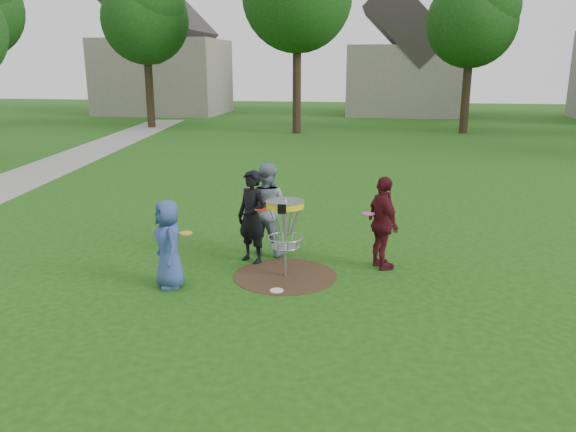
% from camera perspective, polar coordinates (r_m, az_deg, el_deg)
% --- Properties ---
extents(ground, '(100.00, 100.00, 0.00)m').
position_cam_1_polar(ground, '(9.82, -0.29, -6.09)').
color(ground, '#19470F').
rests_on(ground, ground).
extents(dirt_patch, '(1.80, 1.80, 0.01)m').
position_cam_1_polar(dirt_patch, '(9.82, -0.29, -6.07)').
color(dirt_patch, '#47331E').
rests_on(dirt_patch, ground).
extents(concrete_path, '(7.75, 39.92, 0.02)m').
position_cam_1_polar(concrete_path, '(20.87, -24.45, 3.90)').
color(concrete_path, '#9E9E99').
rests_on(concrete_path, ground).
extents(player_blue, '(0.79, 0.86, 1.47)m').
position_cam_1_polar(player_blue, '(9.33, -12.04, -2.80)').
color(player_blue, '#314887').
rests_on(player_blue, ground).
extents(player_black, '(0.75, 0.67, 1.72)m').
position_cam_1_polar(player_black, '(10.29, -3.69, -0.10)').
color(player_black, black).
rests_on(player_black, ground).
extents(player_grey, '(1.01, 0.87, 1.79)m').
position_cam_1_polar(player_grey, '(10.73, -2.20, 0.74)').
color(player_grey, gray).
rests_on(player_grey, ground).
extents(player_maroon, '(0.81, 1.06, 1.68)m').
position_cam_1_polar(player_maroon, '(10.08, 9.63, -0.73)').
color(player_maroon, '#4F121A').
rests_on(player_maroon, ground).
extents(disc_on_grass, '(0.22, 0.22, 0.02)m').
position_cam_1_polar(disc_on_grass, '(9.18, -1.15, -7.59)').
color(disc_on_grass, white).
rests_on(disc_on_grass, ground).
extents(disc_golf_basket, '(0.66, 0.67, 1.38)m').
position_cam_1_polar(disc_golf_basket, '(9.50, -0.29, -0.35)').
color(disc_golf_basket, '#9EA0A5').
rests_on(disc_golf_basket, ground).
extents(held_discs, '(3.14, 1.78, 0.22)m').
position_cam_1_polar(held_discs, '(9.85, -1.57, 0.21)').
color(held_discs, gold).
rests_on(held_discs, ground).
extents(tree_row, '(51.20, 17.42, 9.90)m').
position_cam_1_polar(tree_row, '(29.85, 7.65, 19.97)').
color(tree_row, '#38281C').
rests_on(tree_row, ground).
extents(house_row, '(44.50, 10.65, 11.62)m').
position_cam_1_polar(house_row, '(42.23, 14.25, 15.34)').
color(house_row, gray).
rests_on(house_row, ground).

